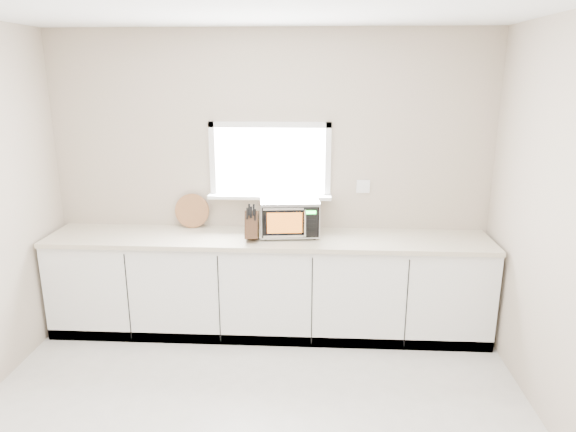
{
  "coord_description": "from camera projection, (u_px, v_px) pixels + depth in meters",
  "views": [
    {
      "loc": [
        0.42,
        -2.62,
        2.31
      ],
      "look_at": [
        0.19,
        1.55,
        1.15
      ],
      "focal_mm": 32.0,
      "sensor_mm": 36.0,
      "label": 1
    }
  ],
  "objects": [
    {
      "name": "cabinets",
      "position": [
        268.0,
        286.0,
        4.68
      ],
      "size": [
        3.92,
        0.6,
        0.88
      ],
      "primitive_type": "cube",
      "color": "white",
      "rests_on": "ground"
    },
    {
      "name": "coffee_grinder",
      "position": [
        307.0,
        223.0,
        4.58
      ],
      "size": [
        0.15,
        0.15,
        0.22
      ],
      "rotation": [
        0.0,
        0.0,
        -0.21
      ],
      "color": "#B9BCC1",
      "rests_on": "countertop"
    },
    {
      "name": "cutting_board",
      "position": [
        192.0,
        211.0,
        4.78
      ],
      "size": [
        0.32,
        0.08,
        0.32
      ],
      "primitive_type": "cylinder",
      "rotation": [
        1.4,
        0.0,
        0.0
      ],
      "color": "#935639",
      "rests_on": "countertop"
    },
    {
      "name": "knife_block",
      "position": [
        252.0,
        224.0,
        4.41
      ],
      "size": [
        0.11,
        0.23,
        0.34
      ],
      "rotation": [
        0.0,
        0.0,
        0.02
      ],
      "color": "#49321A",
      "rests_on": "countertop"
    },
    {
      "name": "countertop",
      "position": [
        268.0,
        239.0,
        4.55
      ],
      "size": [
        3.92,
        0.64,
        0.04
      ],
      "primitive_type": "cube",
      "color": "beige",
      "rests_on": "cabinets"
    },
    {
      "name": "microwave",
      "position": [
        289.0,
        216.0,
        4.55
      ],
      "size": [
        0.55,
        0.45,
        0.33
      ],
      "rotation": [
        0.0,
        0.0,
        0.11
      ],
      "color": "black",
      "rests_on": "countertop"
    },
    {
      "name": "back_wall",
      "position": [
        270.0,
        181.0,
        4.72
      ],
      "size": [
        4.0,
        0.17,
        2.7
      ],
      "color": "#BAA694",
      "rests_on": "ground"
    }
  ]
}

